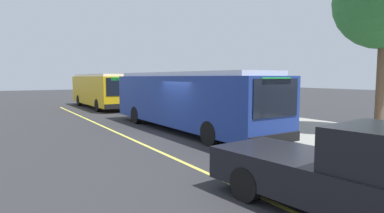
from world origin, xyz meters
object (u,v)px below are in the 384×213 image
at_px(waiting_bench, 261,113).
at_px(pickup_truck, 353,175).
at_px(transit_bus_second, 101,89).
at_px(pedestrian_commuter, 228,105).
at_px(route_sign_post, 250,92).
at_px(transit_bus_main, 186,99).

bearing_deg(waiting_bench, pickup_truck, -36.11).
relative_size(transit_bus_second, pedestrian_commuter, 6.10).
relative_size(waiting_bench, route_sign_post, 0.57).
bearing_deg(route_sign_post, pedestrian_commuter, 164.60).
height_order(waiting_bench, route_sign_post, route_sign_post).
xyz_separation_m(transit_bus_second, pedestrian_commuter, (13.84, 3.32, -0.50)).
height_order(transit_bus_main, transit_bus_second, same).
height_order(pickup_truck, waiting_bench, pickup_truck).
bearing_deg(route_sign_post, transit_bus_main, -131.95).
bearing_deg(waiting_bench, transit_bus_second, -160.63).
distance_m(waiting_bench, pedestrian_commuter, 2.04).
xyz_separation_m(pickup_truck, waiting_bench, (-10.24, 7.47, -0.22)).
height_order(pickup_truck, route_sign_post, route_sign_post).
distance_m(transit_bus_main, pedestrian_commuter, 3.20).
bearing_deg(transit_bus_second, route_sign_post, 8.88).
xyz_separation_m(transit_bus_second, pickup_truck, (24.86, -2.33, -0.76)).
relative_size(pickup_truck, waiting_bench, 3.50).
relative_size(waiting_bench, pedestrian_commuter, 0.95).
distance_m(transit_bus_main, transit_bus_second, 14.38).
xyz_separation_m(pickup_truck, pedestrian_commuter, (-11.02, 5.64, 0.26)).
xyz_separation_m(transit_bus_second, route_sign_post, (16.51, 2.58, 0.34)).
relative_size(transit_bus_second, waiting_bench, 6.44).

